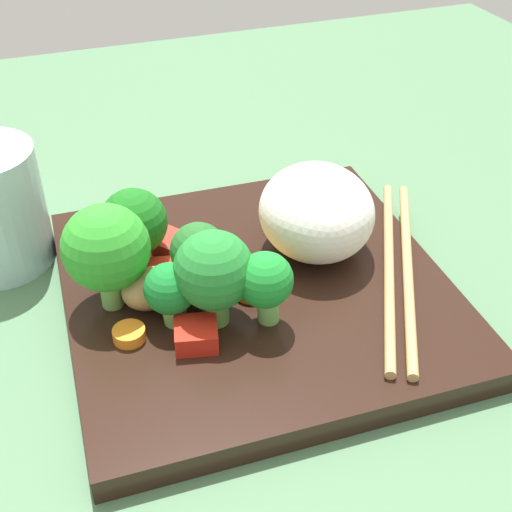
{
  "coord_description": "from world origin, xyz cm",
  "views": [
    {
      "loc": [
        -12.55,
        -34.74,
        31.65
      ],
      "look_at": [
        0.08,
        0.28,
        3.78
      ],
      "focal_mm": 47.83,
      "sensor_mm": 36.0,
      "label": 1
    }
  ],
  "objects_px": {
    "broccoli_floret_0": "(265,282)",
    "rice_mound": "(316,212)",
    "square_plate": "(256,291)",
    "carrot_slice_4": "(194,258)",
    "chopstick_pair": "(398,267)"
  },
  "relations": [
    {
      "from": "rice_mound",
      "to": "chopstick_pair",
      "type": "bearing_deg",
      "value": -44.8
    },
    {
      "from": "rice_mound",
      "to": "chopstick_pair",
      "type": "distance_m",
      "value": 0.07
    },
    {
      "from": "rice_mound",
      "to": "broccoli_floret_0",
      "type": "distance_m",
      "value": 0.09
    },
    {
      "from": "broccoli_floret_0",
      "to": "carrot_slice_4",
      "type": "bearing_deg",
      "value": 107.72
    },
    {
      "from": "rice_mound",
      "to": "broccoli_floret_0",
      "type": "xyz_separation_m",
      "value": [
        -0.06,
        -0.06,
        0.0
      ]
    },
    {
      "from": "broccoli_floret_0",
      "to": "carrot_slice_4",
      "type": "height_order",
      "value": "broccoli_floret_0"
    },
    {
      "from": "rice_mound",
      "to": "broccoli_floret_0",
      "type": "height_order",
      "value": "rice_mound"
    },
    {
      "from": "rice_mound",
      "to": "carrot_slice_4",
      "type": "height_order",
      "value": "rice_mound"
    },
    {
      "from": "broccoli_floret_0",
      "to": "carrot_slice_4",
      "type": "relative_size",
      "value": 1.7
    },
    {
      "from": "square_plate",
      "to": "broccoli_floret_0",
      "type": "relative_size",
      "value": 4.82
    },
    {
      "from": "broccoli_floret_0",
      "to": "rice_mound",
      "type": "bearing_deg",
      "value": 45.28
    },
    {
      "from": "broccoli_floret_0",
      "to": "chopstick_pair",
      "type": "height_order",
      "value": "broccoli_floret_0"
    },
    {
      "from": "square_plate",
      "to": "carrot_slice_4",
      "type": "xyz_separation_m",
      "value": [
        -0.03,
        0.04,
        0.01
      ]
    },
    {
      "from": "square_plate",
      "to": "rice_mound",
      "type": "bearing_deg",
      "value": 22.42
    },
    {
      "from": "chopstick_pair",
      "to": "broccoli_floret_0",
      "type": "bearing_deg",
      "value": 127.98
    }
  ]
}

